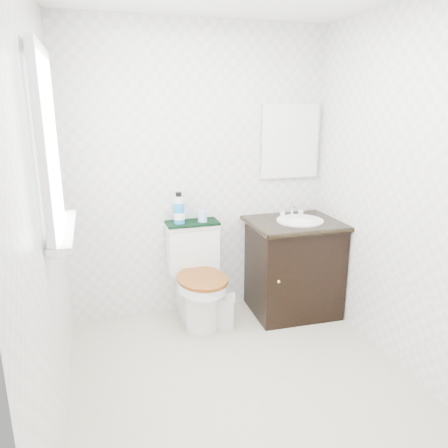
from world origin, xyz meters
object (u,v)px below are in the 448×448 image
vanity (293,264)px  cup (202,216)px  toilet (197,281)px  mouthwash_bottle (179,209)px  trash_bin (224,311)px

vanity → cup: (-0.76, 0.17, 0.44)m
toilet → mouthwash_bottle: bearing=132.6°
mouthwash_bottle → cup: size_ratio=2.70×
mouthwash_bottle → cup: bearing=-2.7°
trash_bin → mouthwash_bottle: 0.90m
vanity → cup: size_ratio=9.72×
cup → vanity: bearing=-12.8°
cup → mouthwash_bottle: bearing=177.3°
trash_bin → cup: (-0.10, 0.28, 0.74)m
toilet → vanity: (0.84, -0.06, 0.08)m
toilet → cup: bearing=52.5°
vanity → trash_bin: bearing=-171.1°
vanity → toilet: bearing=175.7°
trash_bin → mouthwash_bottle: bearing=135.8°
mouthwash_bottle → trash_bin: bearing=-44.2°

